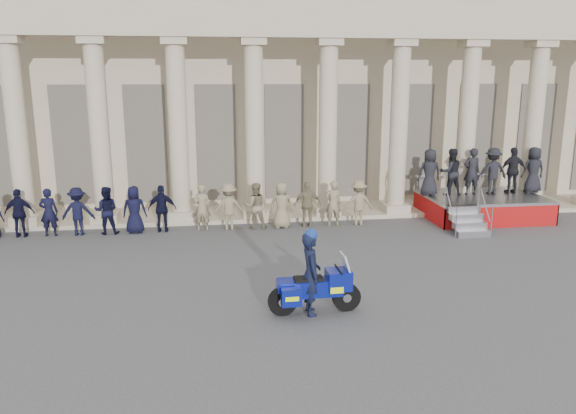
# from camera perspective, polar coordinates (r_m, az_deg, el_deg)

# --- Properties ---
(ground) EXTENTS (90.00, 90.00, 0.00)m
(ground) POSITION_cam_1_polar(r_m,az_deg,el_deg) (12.58, -6.30, -10.55)
(ground) COLOR #444446
(ground) RESTS_ON ground
(building) EXTENTS (40.00, 12.50, 9.00)m
(building) POSITION_cam_1_polar(r_m,az_deg,el_deg) (26.27, -7.57, 11.90)
(building) COLOR tan
(building) RESTS_ON ground
(officer_rank) EXTENTS (17.34, 0.59, 1.57)m
(officer_rank) POSITION_cam_1_polar(r_m,az_deg,el_deg) (19.11, -17.20, -0.31)
(officer_rank) COLOR black
(officer_rank) RESTS_ON ground
(reviewing_stand) EXTENTS (4.83, 3.99, 2.53)m
(reviewing_stand) POSITION_cam_1_polar(r_m,az_deg,el_deg) (21.45, 19.13, 2.65)
(reviewing_stand) COLOR gray
(reviewing_stand) RESTS_ON ground
(motorcycle) EXTENTS (2.06, 0.84, 1.32)m
(motorcycle) POSITION_cam_1_polar(r_m,az_deg,el_deg) (12.27, 2.83, -8.23)
(motorcycle) COLOR black
(motorcycle) RESTS_ON ground
(rider) EXTENTS (0.46, 0.68, 1.91)m
(rider) POSITION_cam_1_polar(r_m,az_deg,el_deg) (12.11, 2.32, -6.61)
(rider) COLOR black
(rider) RESTS_ON ground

